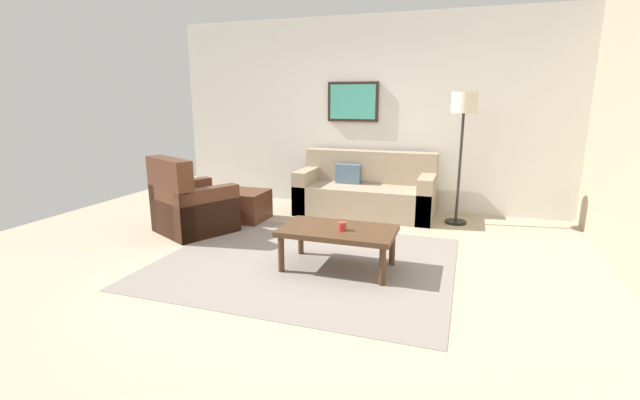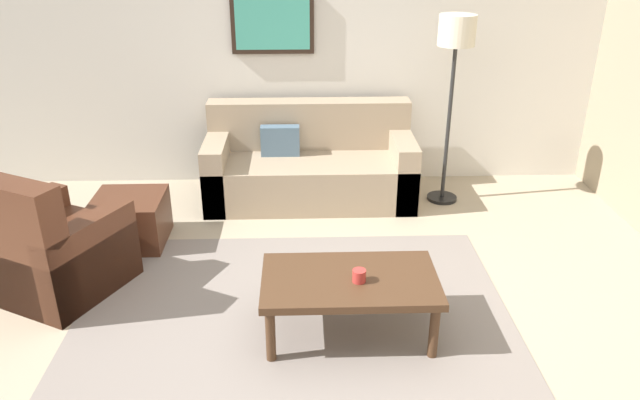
% 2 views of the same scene
% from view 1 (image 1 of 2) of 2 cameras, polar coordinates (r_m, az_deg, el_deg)
% --- Properties ---
extents(ground_plane, '(8.00, 8.00, 0.00)m').
position_cam_1_polar(ground_plane, '(4.54, -1.88, -8.02)').
color(ground_plane, tan).
extents(rear_partition, '(6.00, 0.12, 2.80)m').
position_cam_1_polar(rear_partition, '(6.73, 5.97, 11.08)').
color(rear_partition, silver).
rests_on(rear_partition, ground_plane).
extents(area_rug, '(2.93, 2.47, 0.01)m').
position_cam_1_polar(area_rug, '(4.54, -1.88, -7.97)').
color(area_rug, gray).
rests_on(area_rug, ground_plane).
extents(couch_main, '(1.92, 0.85, 0.88)m').
position_cam_1_polar(couch_main, '(6.37, 6.05, 0.97)').
color(couch_main, gray).
rests_on(couch_main, ground_plane).
extents(armchair_leather, '(1.08, 1.08, 0.95)m').
position_cam_1_polar(armchair_leather, '(5.64, -16.63, -1.05)').
color(armchair_leather, '#4C2819').
rests_on(armchair_leather, ground_plane).
extents(ottoman, '(0.56, 0.56, 0.40)m').
position_cam_1_polar(ottoman, '(6.08, -9.68, -0.71)').
color(ottoman, '#4C2819').
rests_on(ottoman, ground_plane).
extents(coffee_table, '(1.10, 0.64, 0.41)m').
position_cam_1_polar(coffee_table, '(4.26, 2.35, -4.36)').
color(coffee_table, '#472D1C').
rests_on(coffee_table, ground_plane).
extents(cup, '(0.08, 0.08, 0.08)m').
position_cam_1_polar(cup, '(4.18, 2.87, -3.41)').
color(cup, '#B2332D').
rests_on(cup, coffee_table).
extents(lamp_standing, '(0.32, 0.32, 1.71)m').
position_cam_1_polar(lamp_standing, '(5.94, 18.14, 10.31)').
color(lamp_standing, black).
rests_on(lamp_standing, ground_plane).
extents(framed_artwork, '(0.77, 0.04, 0.58)m').
position_cam_1_polar(framed_artwork, '(6.69, 4.29, 12.61)').
color(framed_artwork, black).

